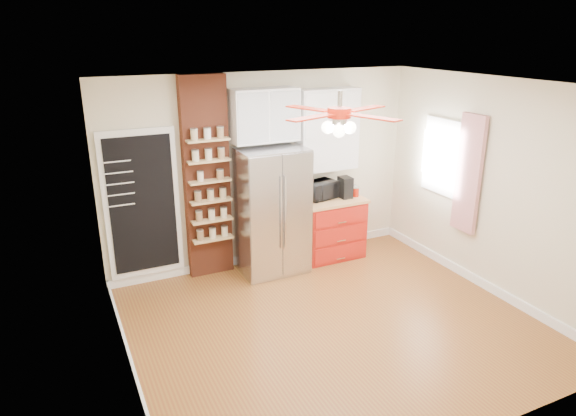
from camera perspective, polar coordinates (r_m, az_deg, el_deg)
name	(u,v)px	position (r m, az deg, el deg)	size (l,w,h in m)	color
floor	(332,324)	(6.09, 4.96, -12.73)	(4.50, 4.50, 0.00)	brown
ceiling	(340,85)	(5.20, 5.83, 13.43)	(4.50, 4.50, 0.00)	white
wall_back	(264,170)	(7.21, -2.72, 4.20)	(4.50, 0.02, 2.70)	beige
wall_front	(474,298)	(4.06, 19.97, -9.38)	(4.50, 0.02, 2.70)	beige
wall_left	(118,251)	(4.83, -18.41, -4.56)	(0.02, 4.00, 2.70)	beige
wall_right	(492,188)	(6.88, 21.75, 2.08)	(0.02, 4.00, 2.70)	beige
chalkboard	(142,205)	(6.81, -15.88, 0.35)	(0.95, 0.05, 1.95)	white
brick_pillar	(207,179)	(6.87, -9.03, 3.21)	(0.60, 0.16, 2.70)	brown
fridge	(271,211)	(7.01, -1.87, -0.31)	(0.90, 0.70, 1.75)	silver
upper_glass_cabinet	(264,115)	(6.87, -2.65, 10.27)	(0.90, 0.35, 0.70)	white
red_cabinet	(330,227)	(7.61, 4.73, -2.15)	(0.94, 0.64, 0.90)	red
upper_shelf_unit	(327,130)	(7.36, 4.37, 8.67)	(0.90, 0.30, 1.15)	white
window	(443,157)	(7.43, 16.85, 5.43)	(0.04, 0.75, 1.05)	white
curtain	(469,174)	(7.03, 19.42, 3.57)	(0.06, 0.40, 1.55)	#A9161F
ceiling_fan	(339,113)	(5.23, 5.73, 10.42)	(1.40, 1.40, 0.44)	silver
toaster_oven	(320,190)	(7.41, 3.63, 2.01)	(0.46, 0.31, 0.25)	black
coffee_maker	(345,187)	(7.48, 6.37, 2.29)	(0.16, 0.21, 0.31)	black
canister_left	(355,192)	(7.57, 7.49, 1.76)	(0.10, 0.10, 0.13)	#AD1909
canister_right	(352,190)	(7.63, 7.17, 1.97)	(0.10, 0.10, 0.15)	#A12508
pantry_jar_oats	(200,177)	(6.68, -9.72, 3.47)	(0.08, 0.08, 0.12)	beige
pantry_jar_beans	(220,175)	(6.74, -7.55, 3.70)	(0.09, 0.09, 0.12)	#94724B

